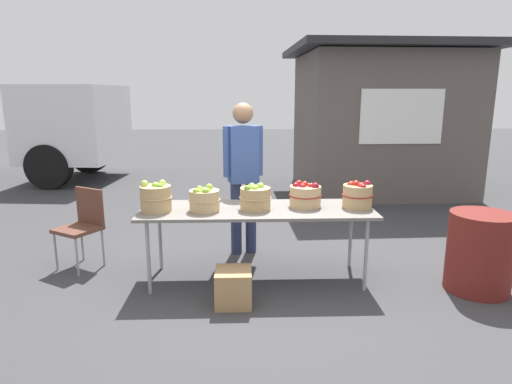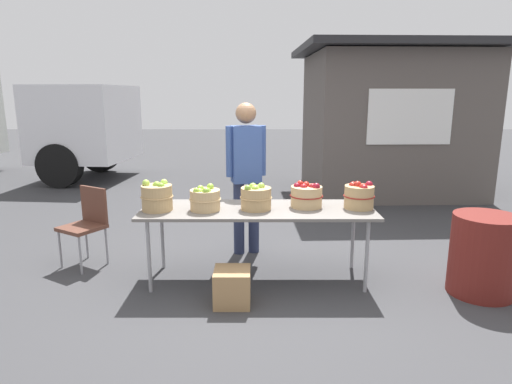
{
  "view_description": "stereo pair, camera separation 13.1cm",
  "coord_description": "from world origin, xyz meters",
  "px_view_note": "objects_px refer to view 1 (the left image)",
  "views": [
    {
      "loc": [
        -0.15,
        -4.17,
        1.85
      ],
      "look_at": [
        0.0,
        0.3,
        0.85
      ],
      "focal_mm": 30.51,
      "sensor_mm": 36.0,
      "label": 1
    },
    {
      "loc": [
        -0.02,
        -4.17,
        1.85
      ],
      "look_at": [
        0.0,
        0.3,
        0.85
      ],
      "focal_mm": 30.51,
      "sensor_mm": 36.0,
      "label": 2
    }
  ],
  "objects_px": {
    "market_table": "(257,212)",
    "apple_basket_green_0": "(156,197)",
    "apple_basket_green_1": "(204,199)",
    "apple_basket_red_1": "(358,195)",
    "trash_barrel": "(480,252)",
    "produce_crate": "(233,287)",
    "apple_basket_green_2": "(255,197)",
    "folding_chair": "(83,222)",
    "apple_basket_red_0": "(305,195)",
    "vendor_adult": "(243,167)"
  },
  "relations": [
    {
      "from": "market_table",
      "to": "apple_basket_red_1",
      "type": "bearing_deg",
      "value": 0.71
    },
    {
      "from": "apple_basket_green_2",
      "to": "produce_crate",
      "type": "xyz_separation_m",
      "value": [
        -0.21,
        -0.51,
        -0.71
      ]
    },
    {
      "from": "apple_basket_green_1",
      "to": "trash_barrel",
      "type": "distance_m",
      "value": 2.69
    },
    {
      "from": "apple_basket_red_1",
      "to": "folding_chair",
      "type": "height_order",
      "value": "apple_basket_red_1"
    },
    {
      "from": "apple_basket_red_1",
      "to": "apple_basket_red_0",
      "type": "bearing_deg",
      "value": 174.58
    },
    {
      "from": "apple_basket_green_1",
      "to": "apple_basket_red_1",
      "type": "height_order",
      "value": "apple_basket_red_1"
    },
    {
      "from": "apple_basket_red_0",
      "to": "vendor_adult",
      "type": "relative_size",
      "value": 0.19
    },
    {
      "from": "produce_crate",
      "to": "apple_basket_green_2",
      "type": "bearing_deg",
      "value": 67.48
    },
    {
      "from": "apple_basket_green_2",
      "to": "vendor_adult",
      "type": "xyz_separation_m",
      "value": [
        -0.11,
        0.81,
        0.17
      ]
    },
    {
      "from": "apple_basket_green_1",
      "to": "produce_crate",
      "type": "height_order",
      "value": "apple_basket_green_1"
    },
    {
      "from": "apple_basket_red_0",
      "to": "produce_crate",
      "type": "relative_size",
      "value": 1.02
    },
    {
      "from": "apple_basket_red_0",
      "to": "apple_basket_red_1",
      "type": "distance_m",
      "value": 0.52
    },
    {
      "from": "trash_barrel",
      "to": "produce_crate",
      "type": "bearing_deg",
      "value": -174.66
    },
    {
      "from": "apple_basket_green_1",
      "to": "apple_basket_green_2",
      "type": "height_order",
      "value": "apple_basket_green_2"
    },
    {
      "from": "apple_basket_green_2",
      "to": "vendor_adult",
      "type": "relative_size",
      "value": 0.18
    },
    {
      "from": "apple_basket_green_0",
      "to": "folding_chair",
      "type": "distance_m",
      "value": 1.09
    },
    {
      "from": "vendor_adult",
      "to": "trash_barrel",
      "type": "distance_m",
      "value": 2.59
    },
    {
      "from": "apple_basket_green_0",
      "to": "apple_basket_red_0",
      "type": "xyz_separation_m",
      "value": [
        1.47,
        0.12,
        -0.02
      ]
    },
    {
      "from": "apple_basket_green_1",
      "to": "apple_basket_green_2",
      "type": "distance_m",
      "value": 0.5
    },
    {
      "from": "market_table",
      "to": "trash_barrel",
      "type": "height_order",
      "value": "trash_barrel"
    },
    {
      "from": "apple_basket_green_1",
      "to": "apple_basket_red_0",
      "type": "relative_size",
      "value": 0.94
    },
    {
      "from": "market_table",
      "to": "apple_basket_red_0",
      "type": "bearing_deg",
      "value": 7.19
    },
    {
      "from": "apple_basket_red_0",
      "to": "produce_crate",
      "type": "bearing_deg",
      "value": -139.99
    },
    {
      "from": "market_table",
      "to": "apple_basket_green_1",
      "type": "xyz_separation_m",
      "value": [
        -0.51,
        -0.07,
        0.15
      ]
    },
    {
      "from": "folding_chair",
      "to": "produce_crate",
      "type": "relative_size",
      "value": 2.64
    },
    {
      "from": "apple_basket_green_1",
      "to": "vendor_adult",
      "type": "height_order",
      "value": "vendor_adult"
    },
    {
      "from": "market_table",
      "to": "apple_basket_green_2",
      "type": "relative_size",
      "value": 7.24
    },
    {
      "from": "folding_chair",
      "to": "apple_basket_green_0",
      "type": "bearing_deg",
      "value": 3.33
    },
    {
      "from": "produce_crate",
      "to": "apple_basket_green_0",
      "type": "bearing_deg",
      "value": 147.36
    },
    {
      "from": "apple_basket_green_1",
      "to": "trash_barrel",
      "type": "xyz_separation_m",
      "value": [
        2.63,
        -0.26,
        -0.48
      ]
    },
    {
      "from": "folding_chair",
      "to": "vendor_adult",
      "type": "bearing_deg",
      "value": 43.08
    },
    {
      "from": "apple_basket_green_2",
      "to": "trash_barrel",
      "type": "height_order",
      "value": "apple_basket_green_2"
    },
    {
      "from": "apple_basket_green_2",
      "to": "apple_basket_red_1",
      "type": "relative_size",
      "value": 1.03
    },
    {
      "from": "apple_basket_green_0",
      "to": "apple_basket_green_1",
      "type": "relative_size",
      "value": 1.01
    },
    {
      "from": "apple_basket_red_0",
      "to": "folding_chair",
      "type": "distance_m",
      "value": 2.42
    },
    {
      "from": "apple_basket_green_0",
      "to": "vendor_adult",
      "type": "relative_size",
      "value": 0.18
    },
    {
      "from": "market_table",
      "to": "folding_chair",
      "type": "height_order",
      "value": "folding_chair"
    },
    {
      "from": "folding_chair",
      "to": "produce_crate",
      "type": "bearing_deg",
      "value": 1.2
    },
    {
      "from": "market_table",
      "to": "vendor_adult",
      "type": "bearing_deg",
      "value": 99.6
    },
    {
      "from": "vendor_adult",
      "to": "produce_crate",
      "type": "xyz_separation_m",
      "value": [
        -0.1,
        -1.32,
        -0.88
      ]
    },
    {
      "from": "apple_basket_green_1",
      "to": "apple_basket_red_1",
      "type": "distance_m",
      "value": 1.52
    },
    {
      "from": "apple_basket_green_2",
      "to": "folding_chair",
      "type": "height_order",
      "value": "apple_basket_green_2"
    },
    {
      "from": "folding_chair",
      "to": "market_table",
      "type": "bearing_deg",
      "value": 18.91
    },
    {
      "from": "vendor_adult",
      "to": "trash_barrel",
      "type": "bearing_deg",
      "value": 140.06
    },
    {
      "from": "apple_basket_green_1",
      "to": "produce_crate",
      "type": "xyz_separation_m",
      "value": [
        0.28,
        -0.48,
        -0.7
      ]
    },
    {
      "from": "market_table",
      "to": "apple_basket_green_1",
      "type": "relative_size",
      "value": 7.4
    },
    {
      "from": "apple_basket_red_0",
      "to": "apple_basket_green_2",
      "type": "bearing_deg",
      "value": -169.93
    },
    {
      "from": "trash_barrel",
      "to": "produce_crate",
      "type": "xyz_separation_m",
      "value": [
        -2.35,
        -0.22,
        -0.22
      ]
    },
    {
      "from": "vendor_adult",
      "to": "folding_chair",
      "type": "relative_size",
      "value": 2.06
    },
    {
      "from": "market_table",
      "to": "apple_basket_green_0",
      "type": "bearing_deg",
      "value": -176.31
    }
  ]
}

